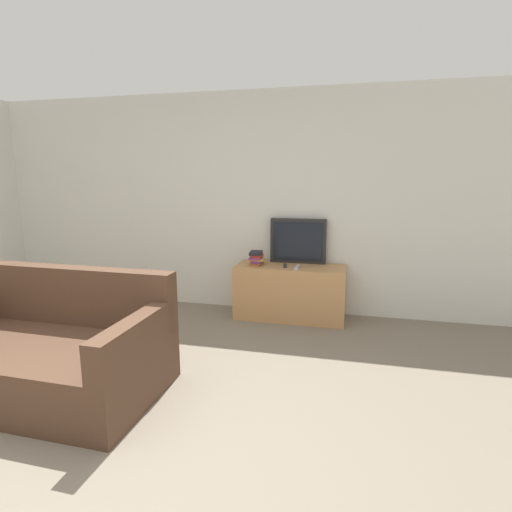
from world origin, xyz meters
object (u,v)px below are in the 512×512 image
(remote_on_stand, at_px, (285,266))
(tv_stand, at_px, (290,292))
(television, at_px, (298,241))
(remote_secondary, at_px, (297,267))
(book_stack, at_px, (256,258))
(couch, at_px, (45,353))

(remote_on_stand, bearing_deg, tv_stand, 44.80)
(television, distance_m, remote_on_stand, 0.37)
(remote_on_stand, bearing_deg, remote_secondary, -19.63)
(book_stack, distance_m, remote_on_stand, 0.34)
(tv_stand, distance_m, television, 0.61)
(couch, height_order, remote_on_stand, couch)
(tv_stand, relative_size, couch, 0.68)
(remote_on_stand, xyz_separation_m, remote_secondary, (0.14, -0.05, 0.00))
(book_stack, xyz_separation_m, remote_secondary, (0.48, -0.07, -0.07))
(tv_stand, relative_size, remote_secondary, 6.31)
(couch, relative_size, remote_secondary, 9.24)
(book_stack, distance_m, remote_secondary, 0.49)
(television, height_order, remote_secondary, television)
(tv_stand, height_order, television, television)
(tv_stand, relative_size, remote_on_stand, 8.36)
(remote_secondary, bearing_deg, couch, -131.52)
(tv_stand, xyz_separation_m, remote_on_stand, (-0.06, -0.06, 0.32))
(couch, distance_m, remote_on_stand, 2.51)
(couch, height_order, remote_secondary, couch)
(tv_stand, bearing_deg, remote_on_stand, -135.20)
(television, bearing_deg, book_stack, -152.39)
(television, bearing_deg, remote_on_stand, -113.58)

